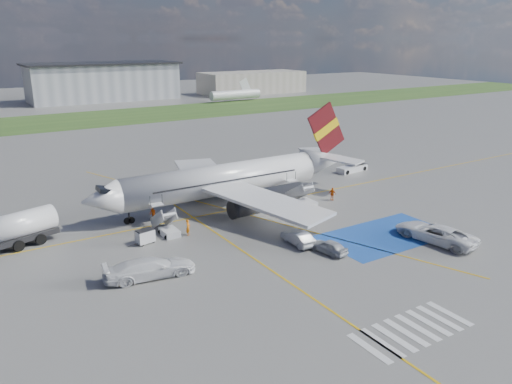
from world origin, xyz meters
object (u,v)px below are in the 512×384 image
at_px(car_silver_a, 329,246).
at_px(van_white_a, 436,230).
at_px(gpu_cart, 145,237).
at_px(belt_loader, 352,169).
at_px(van_white_b, 150,265).
at_px(fuel_tanker, 4,236).
at_px(car_silver_b, 298,238).
at_px(airliner, 232,178).

relative_size(car_silver_a, van_white_a, 0.60).
distance_m(gpu_cart, belt_loader, 39.45).
relative_size(belt_loader, van_white_b, 0.99).
relative_size(fuel_tanker, car_silver_b, 2.45).
distance_m(car_silver_a, van_white_b, 17.30).
xyz_separation_m(fuel_tanker, car_silver_b, (25.50, -14.32, -0.76)).
relative_size(gpu_cart, belt_loader, 0.33).
xyz_separation_m(car_silver_a, car_silver_b, (-1.28, 3.38, 0.05)).
relative_size(airliner, car_silver_a, 9.38).
xyz_separation_m(belt_loader, car_silver_a, (-23.62, -22.33, 0.24)).
bearing_deg(airliner, belt_loader, 9.52).
bearing_deg(van_white_b, fuel_tanker, 45.16).
bearing_deg(airliner, van_white_b, -139.43).
relative_size(fuel_tanker, van_white_b, 1.77).
xyz_separation_m(car_silver_b, van_white_b, (-15.46, 0.98, 0.46)).
distance_m(gpu_cart, van_white_b, 7.89).
bearing_deg(fuel_tanker, van_white_b, -69.49).
bearing_deg(van_white_a, gpu_cart, -40.02).
height_order(airliner, van_white_a, airliner).
bearing_deg(belt_loader, van_white_b, -161.92).
distance_m(gpu_cart, car_silver_a, 18.69).
xyz_separation_m(gpu_cart, car_silver_a, (14.42, -11.89, -0.01)).
bearing_deg(car_silver_a, airliner, -99.47).
xyz_separation_m(gpu_cart, van_white_b, (-2.31, -7.53, 0.50)).
distance_m(airliner, van_white_b, 21.55).
bearing_deg(van_white_b, gpu_cart, -8.88).
distance_m(airliner, car_silver_a, 18.51).
bearing_deg(car_silver_a, van_white_a, 151.31).
height_order(belt_loader, car_silver_a, belt_loader).
bearing_deg(airliner, van_white_a, -61.97).
distance_m(airliner, belt_loader, 24.59).
height_order(car_silver_b, van_white_a, van_white_a).
xyz_separation_m(airliner, van_white_b, (-16.28, -13.94, -2.22)).
bearing_deg(fuel_tanker, van_white_a, -45.75).
bearing_deg(van_white_b, belt_loader, -57.81).
bearing_deg(airliner, car_silver_b, -93.16).
height_order(fuel_tanker, gpu_cart, fuel_tanker).
bearing_deg(van_white_a, van_white_b, -24.77).
bearing_deg(airliner, gpu_cart, -155.35).
distance_m(car_silver_a, car_silver_b, 3.61).
relative_size(fuel_tanker, car_silver_a, 2.71).
bearing_deg(car_silver_b, belt_loader, -140.44).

